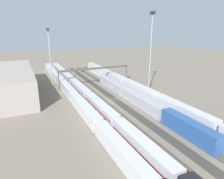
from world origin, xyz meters
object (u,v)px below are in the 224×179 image
at_px(train_on_track_6, 74,97).
at_px(train_on_track_2, 139,100).
at_px(light_mast_1, 50,50).
at_px(light_mast_0, 151,44).
at_px(train_on_track_5, 87,95).
at_px(train_on_track_1, 139,91).
at_px(signal_gantry, 95,70).
at_px(maintenance_shed, 10,82).

height_order(train_on_track_6, train_on_track_2, same).
bearing_deg(light_mast_1, light_mast_0, -126.78).
xyz_separation_m(train_on_track_5, train_on_track_1, (-5.67, -20.00, 0.57)).
bearing_deg(train_on_track_1, light_mast_1, 43.44).
bearing_deg(train_on_track_5, signal_gantry, -29.45).
xyz_separation_m(train_on_track_5, light_mast_1, (24.83, 8.88, 15.02)).
height_order(train_on_track_5, signal_gantry, signal_gantry).
height_order(light_mast_0, signal_gantry, light_mast_0).
distance_m(train_on_track_2, light_mast_1, 47.83).
distance_m(train_on_track_5, train_on_track_1, 20.80).
distance_m(light_mast_0, signal_gantry, 29.13).
distance_m(light_mast_1, maintenance_shed, 21.77).
bearing_deg(signal_gantry, light_mast_1, 69.33).
distance_m(light_mast_0, maintenance_shed, 60.11).
relative_size(signal_gantry, maintenance_shed, 0.70).
height_order(train_on_track_1, maintenance_shed, maintenance_shed).
relative_size(train_on_track_1, train_on_track_2, 1.80).
relative_size(light_mast_0, light_mast_1, 1.23).
relative_size(light_mast_1, maintenance_shed, 0.54).
relative_size(train_on_track_2, light_mast_1, 2.48).
bearing_deg(signal_gantry, train_on_track_6, 140.57).
xyz_separation_m(train_on_track_2, light_mast_1, (38.64, 23.88, 14.96)).
xyz_separation_m(train_on_track_6, light_mast_1, (25.36, 3.88, 15.01)).
xyz_separation_m(train_on_track_5, train_on_track_6, (-0.53, 5.00, 0.01)).
bearing_deg(train_on_track_1, maintenance_shed, 60.90).
bearing_deg(signal_gantry, train_on_track_2, -170.99).
bearing_deg(train_on_track_5, train_on_track_1, -105.82).
distance_m(light_mast_0, light_mast_1, 45.10).
xyz_separation_m(train_on_track_2, signal_gantry, (31.52, 5.00, 5.54)).
bearing_deg(train_on_track_6, train_on_track_2, -123.59).
xyz_separation_m(train_on_track_2, light_mast_0, (11.71, -12.14, 18.28)).
bearing_deg(light_mast_1, train_on_track_1, -136.56).
height_order(train_on_track_5, train_on_track_2, same).
height_order(train_on_track_1, light_mast_0, light_mast_0).
relative_size(train_on_track_5, train_on_track_2, 2.09).
distance_m(train_on_track_6, maintenance_shed, 30.11).
distance_m(train_on_track_5, light_mast_1, 30.35).
xyz_separation_m(train_on_track_6, maintenance_shed, (20.77, 21.56, 3.17)).
height_order(train_on_track_6, signal_gantry, signal_gantry).
bearing_deg(light_mast_1, train_on_track_5, -160.32).
bearing_deg(maintenance_shed, light_mast_1, -75.46).
height_order(train_on_track_1, signal_gantry, signal_gantry).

